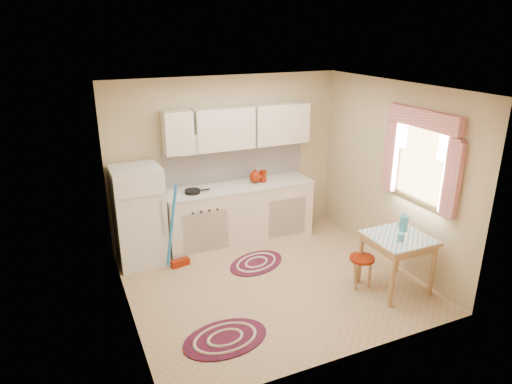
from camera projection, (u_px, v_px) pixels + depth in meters
room_shell at (276, 159)px, 5.70m from camera, size 3.64×3.60×2.52m
fridge at (139, 216)px, 6.26m from camera, size 0.65×0.60×1.40m
broom at (178, 227)px, 6.17m from camera, size 0.30×0.18×1.20m
base_cabinets at (239, 215)px, 6.97m from camera, size 2.25×0.60×0.88m
countertop at (239, 187)px, 6.81m from camera, size 2.27×0.62×0.04m
frying_pan at (193, 191)px, 6.47m from camera, size 0.23×0.23×0.05m
red_kettle at (255, 177)px, 6.87m from camera, size 0.25×0.23×0.20m
red_canister at (263, 177)px, 6.93m from camera, size 0.13×0.13×0.16m
table at (396, 263)px, 5.71m from camera, size 0.72×0.72×0.72m
stool at (361, 272)px, 5.80m from camera, size 0.39×0.39×0.42m
coffee_pot at (404, 221)px, 5.71m from camera, size 0.14×0.12×0.26m
mug at (401, 237)px, 5.46m from camera, size 0.09×0.09×0.10m
rug_center at (256, 263)px, 6.43m from camera, size 1.03×0.88×0.02m
rug_left at (225, 339)px, 4.87m from camera, size 1.00×0.71×0.02m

